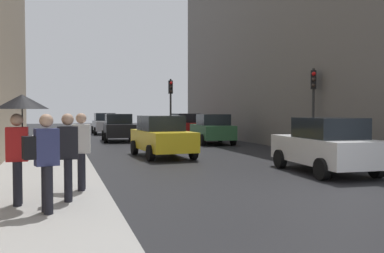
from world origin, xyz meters
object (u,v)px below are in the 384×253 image
(traffic_light_mid_street, at_px, (313,95))
(pedestrian_with_umbrella, at_px, (21,118))
(pedestrian_with_grey_backpack, at_px, (44,157))
(car_white_compact, at_px, (326,145))
(car_dark_suv, at_px, (119,128))
(pedestrian_in_dark_coat, at_px, (68,153))
(car_silver_hatchback, at_px, (105,124))
(car_yellow_taxi, at_px, (162,136))
(car_green_estate, at_px, (212,129))
(traffic_light_far_median, at_px, (171,98))
(car_red_sedan, at_px, (184,126))
(pedestrian_with_black_backpack, at_px, (79,147))

(traffic_light_mid_street, bearing_deg, pedestrian_with_umbrella, -144.80)
(pedestrian_with_grey_backpack, bearing_deg, pedestrian_with_umbrella, 117.47)
(traffic_light_mid_street, xyz_separation_m, car_white_compact, (-2.86, -5.25, -1.80))
(car_dark_suv, xyz_separation_m, car_white_compact, (4.44, -16.32, 0.00))
(car_dark_suv, xyz_separation_m, pedestrian_with_grey_backpack, (-3.92, -20.17, 0.29))
(pedestrian_in_dark_coat, bearing_deg, car_silver_hatchback, 82.90)
(car_silver_hatchback, xyz_separation_m, car_white_compact, (4.46, -24.99, 0.00))
(car_yellow_taxi, bearing_deg, car_green_estate, 54.25)
(traffic_light_far_median, relative_size, car_dark_suv, 0.93)
(pedestrian_with_grey_backpack, bearing_deg, traffic_light_far_median, 69.57)
(car_white_compact, xyz_separation_m, pedestrian_in_dark_coat, (-7.93, -2.87, 0.25))
(car_red_sedan, bearing_deg, car_green_estate, -89.57)
(pedestrian_with_black_backpack, height_order, pedestrian_in_dark_coat, same)
(car_silver_hatchback, xyz_separation_m, pedestrian_in_dark_coat, (-3.47, -27.86, 0.25))
(traffic_light_mid_street, bearing_deg, car_white_compact, -118.63)
(pedestrian_with_black_backpack, bearing_deg, pedestrian_with_umbrella, -131.90)
(car_green_estate, bearing_deg, traffic_light_mid_street, -72.69)
(traffic_light_mid_street, bearing_deg, car_red_sedan, 99.93)
(car_red_sedan, relative_size, car_green_estate, 0.99)
(traffic_light_mid_street, relative_size, car_yellow_taxi, 0.90)
(car_white_compact, bearing_deg, car_dark_suv, 105.23)
(traffic_light_far_median, xyz_separation_m, pedestrian_with_umbrella, (-7.56, -18.22, -0.91))
(car_white_compact, bearing_deg, car_green_estate, 87.21)
(pedestrian_with_umbrella, bearing_deg, traffic_light_mid_street, 35.20)
(pedestrian_with_umbrella, height_order, pedestrian_in_dark_coat, pedestrian_with_umbrella)
(car_red_sedan, distance_m, pedestrian_with_black_backpack, 21.72)
(car_silver_hatchback, bearing_deg, pedestrian_in_dark_coat, -97.10)
(car_white_compact, xyz_separation_m, pedestrian_with_black_backpack, (-7.66, -1.71, 0.29))
(car_yellow_taxi, distance_m, pedestrian_with_umbrella, 10.49)
(car_white_compact, height_order, pedestrian_with_grey_backpack, pedestrian_with_grey_backpack)
(traffic_light_far_median, distance_m, car_white_compact, 15.40)
(traffic_light_mid_street, bearing_deg, traffic_light_far_median, 112.38)
(car_silver_hatchback, bearing_deg, car_red_sedan, -52.70)
(traffic_light_mid_street, relative_size, car_silver_hatchback, 0.92)
(car_red_sedan, bearing_deg, car_white_compact, -91.75)
(car_red_sedan, distance_m, pedestrian_in_dark_coat, 22.90)
(pedestrian_with_grey_backpack, bearing_deg, car_red_sedan, 68.15)
(traffic_light_mid_street, xyz_separation_m, pedestrian_with_umbrella, (-11.67, -8.23, -0.84))
(car_dark_suv, relative_size, car_green_estate, 0.99)
(car_yellow_taxi, bearing_deg, traffic_light_mid_street, -8.26)
(pedestrian_with_umbrella, bearing_deg, car_green_estate, 58.68)
(car_yellow_taxi, xyz_separation_m, pedestrian_with_grey_backpack, (-4.46, -10.08, 0.29))
(car_red_sedan, height_order, car_green_estate, same)
(car_dark_suv, distance_m, pedestrian_with_grey_backpack, 20.55)
(car_silver_hatchback, bearing_deg, car_white_compact, -79.88)
(traffic_light_far_median, bearing_deg, car_yellow_taxi, -106.39)
(car_dark_suv, xyz_separation_m, pedestrian_with_umbrella, (-4.37, -19.30, 0.96))
(traffic_light_far_median, relative_size, car_silver_hatchback, 0.95)
(car_yellow_taxi, height_order, pedestrian_in_dark_coat, pedestrian_in_dark_coat)
(car_white_compact, distance_m, pedestrian_with_black_backpack, 7.85)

